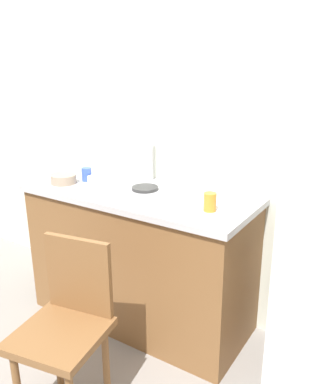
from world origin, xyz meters
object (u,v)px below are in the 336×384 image
Objects in this scene: terracotta_bowl at (64,179)px; hotplate at (145,188)px; cup_orange at (210,202)px; dish_tray at (113,179)px; cup_blue at (87,174)px; chair at (67,322)px.

terracotta_bowl is 0.57m from hotplate.
terracotta_bowl is at bearing -177.35° from cup_orange.
cup_blue is at bearing -162.19° from dish_tray.
cup_orange is at bearing -13.47° from hotplate.
chair is 1.06m from terracotta_bowl.
cup_orange is at bearing 51.55° from chair.
terracotta_bowl is 1.07m from cup_orange.
terracotta_bowl is 0.16m from cup_blue.
terracotta_bowl is (-0.27, -0.19, 0.01)m from dish_tray.
cup_orange reaches higher than cup_blue.
cup_blue reaches higher than chair.
cup_orange is (1.07, 0.05, 0.02)m from terracotta_bowl.
chair is at bearing -81.17° from hotplate.
cup_blue is at bearing 55.21° from terracotta_bowl.
dish_tray is 1.65× the size of hotplate.
hotplate is 0.54m from cup_orange.
terracotta_bowl is 1.83× the size of cup_blue.
cup_orange is (0.52, -0.12, 0.04)m from hotplate.
chair is 1.10m from cup_blue.
terracotta_bowl is at bearing -162.32° from hotplate.
terracotta_bowl reaches higher than hotplate.
dish_tray is at bearing 177.16° from hotplate.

